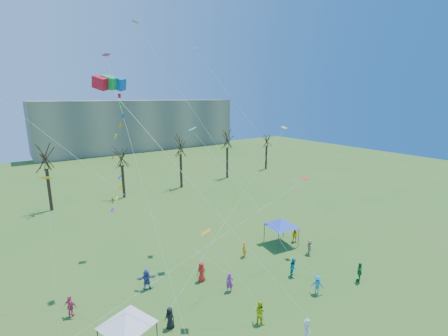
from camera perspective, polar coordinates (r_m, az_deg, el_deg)
ground at (r=25.00m, az=7.57°, el=-27.73°), size 160.00×160.00×0.00m
distant_building at (r=102.28m, az=-15.13°, el=7.65°), size 60.00×14.00×15.00m
bare_tree_row at (r=52.33m, az=-20.51°, el=1.77°), size 70.66×7.13×10.84m
hero_kite_flyer at (r=23.70m, az=14.87°, el=-27.36°), size 0.93×0.92×2.16m
big_box_kite at (r=20.60m, az=-18.16°, el=2.43°), size 5.39×5.72×19.25m
canopy_tent_white at (r=22.75m, az=-17.38°, el=-24.82°), size 3.74×3.74×2.98m
canopy_tent_blue at (r=35.63m, az=10.49°, el=-9.72°), size 4.10×4.10×3.11m
festival_crowd at (r=27.49m, az=0.06°, el=-21.07°), size 25.63×10.92×1.86m
small_kites_aloft at (r=27.65m, az=-8.12°, el=6.98°), size 28.87×17.38×33.79m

